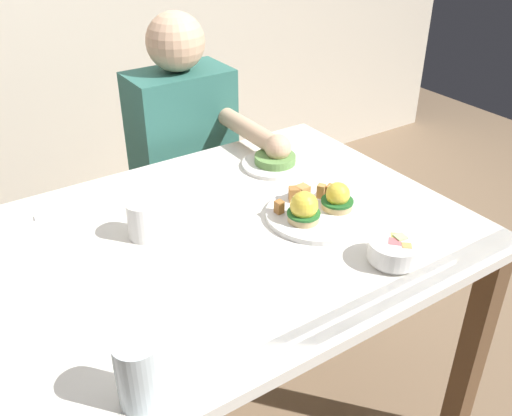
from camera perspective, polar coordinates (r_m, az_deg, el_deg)
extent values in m
cube|color=white|center=(1.41, -3.28, -3.00)|extent=(1.20, 0.90, 0.03)
cube|color=#4C6BB7|center=(1.15, 7.25, -11.79)|extent=(1.20, 0.06, 0.00)
cube|color=#4C6BB7|center=(1.71, -10.17, 3.58)|extent=(1.20, 0.06, 0.00)
cube|color=brown|center=(1.73, 20.89, -13.58)|extent=(0.06, 0.06, 0.71)
cube|color=brown|center=(2.15, 4.16, -1.74)|extent=(0.06, 0.06, 0.71)
cylinder|color=white|center=(1.47, 6.23, -0.67)|extent=(0.27, 0.27, 0.01)
cylinder|color=tan|center=(1.42, 4.80, -0.93)|extent=(0.08, 0.08, 0.02)
cylinder|color=#286B2D|center=(1.42, 4.82, -0.52)|extent=(0.08, 0.08, 0.01)
sphere|color=yellow|center=(1.40, 4.86, 0.27)|extent=(0.07, 0.07, 0.07)
cylinder|color=tan|center=(1.48, 8.16, 0.31)|extent=(0.08, 0.08, 0.02)
cylinder|color=#236028|center=(1.48, 8.19, 0.71)|extent=(0.08, 0.08, 0.01)
sphere|color=yellow|center=(1.47, 8.25, 1.40)|extent=(0.06, 0.06, 0.06)
cube|color=tan|center=(1.51, 4.71, 1.60)|extent=(0.03, 0.03, 0.04)
cube|color=#AD7038|center=(1.53, 7.61, 1.69)|extent=(0.03, 0.03, 0.03)
cube|color=#B77A42|center=(1.51, 4.35, 1.43)|extent=(0.03, 0.03, 0.04)
cube|color=#AD7038|center=(1.45, 2.35, 0.11)|extent=(0.02, 0.02, 0.03)
cube|color=#AD7038|center=(1.50, 3.86, 1.41)|extent=(0.04, 0.04, 0.04)
cube|color=tan|center=(1.52, 6.59, 1.70)|extent=(0.03, 0.03, 0.04)
cylinder|color=white|center=(1.33, 13.62, -5.11)|extent=(0.10, 0.10, 0.01)
cylinder|color=white|center=(1.32, 13.76, -4.14)|extent=(0.12, 0.12, 0.04)
cube|color=#F4A85B|center=(1.32, 13.76, -4.12)|extent=(0.04, 0.04, 0.03)
cube|color=#F4DB66|center=(1.33, 14.01, -3.31)|extent=(0.04, 0.04, 0.03)
cube|color=#EA6B70|center=(1.32, 13.72, -4.05)|extent=(0.04, 0.04, 0.03)
cube|color=#F4A85B|center=(1.30, 14.91, -4.03)|extent=(0.03, 0.03, 0.02)
cube|color=#EA6B70|center=(1.31, 13.76, -3.79)|extent=(0.04, 0.04, 0.03)
cube|color=#EA6B70|center=(1.33, 15.00, -4.01)|extent=(0.03, 0.03, 0.03)
cube|color=#B7E093|center=(1.33, 14.30, -3.21)|extent=(0.03, 0.03, 0.03)
cube|color=#EA6B70|center=(1.32, 13.31, -3.79)|extent=(0.03, 0.03, 0.03)
cylinder|color=white|center=(1.39, -11.23, -1.16)|extent=(0.08, 0.08, 0.09)
cylinder|color=black|center=(1.37, -11.41, 0.31)|extent=(0.07, 0.07, 0.01)
torus|color=white|center=(1.40, -9.64, -0.59)|extent=(0.06, 0.02, 0.06)
cube|color=silver|center=(1.56, -17.99, -0.33)|extent=(0.12, 0.04, 0.00)
cube|color=silver|center=(1.56, -20.79, -0.83)|extent=(0.04, 0.03, 0.00)
cylinder|color=silver|center=(0.98, -11.71, -15.91)|extent=(0.08, 0.08, 0.13)
cylinder|color=silver|center=(1.00, -11.59, -16.67)|extent=(0.07, 0.07, 0.09)
cylinder|color=white|center=(1.72, 1.93, 4.42)|extent=(0.20, 0.20, 0.01)
cylinder|color=#66934C|center=(1.71, 1.94, 4.96)|extent=(0.12, 0.12, 0.02)
cylinder|color=#33333D|center=(2.13, -7.49, -6.60)|extent=(0.11, 0.11, 0.45)
cylinder|color=#33333D|center=(2.19, -3.30, -5.06)|extent=(0.11, 0.11, 0.45)
cube|color=#2D665B|center=(2.00, -7.41, 6.66)|extent=(0.34, 0.20, 0.50)
sphere|color=#DBAD89|center=(1.88, -8.13, 16.27)|extent=(0.19, 0.19, 0.19)
cylinder|color=#DBAD89|center=(1.81, -0.56, 7.77)|extent=(0.06, 0.30, 0.06)
sphere|color=#DBAD89|center=(1.70, 2.23, 6.12)|extent=(0.08, 0.08, 0.08)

